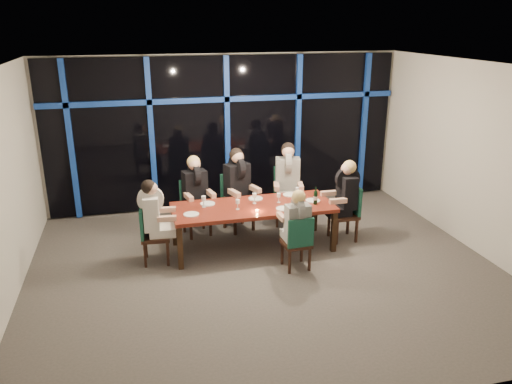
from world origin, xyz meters
TOP-DOWN VIEW (x-y plane):
  - room at (0.00, 0.00)m, footprint 7.04×7.00m
  - window_wall at (0.01, 2.93)m, footprint 6.86×0.43m
  - dining_table at (0.00, 0.80)m, footprint 2.60×1.00m
  - chair_far_left at (-0.84, 1.68)m, footprint 0.53×0.53m
  - chair_far_mid at (-0.09, 1.71)m, footprint 0.60×0.60m
  - chair_far_right at (0.89, 1.78)m, footprint 0.58×0.58m
  - chair_end_left at (-1.66, 0.69)m, footprint 0.46×0.46m
  - chair_end_right at (1.66, 0.76)m, footprint 0.45×0.45m
  - chair_near_mid at (0.47, -0.11)m, footprint 0.42×0.42m
  - diner_far_left at (-0.82, 1.60)m, footprint 0.54×0.65m
  - diner_far_mid at (-0.06, 1.63)m, footprint 0.61×0.70m
  - diner_far_right at (0.87, 1.69)m, footprint 0.58×0.70m
  - diner_end_left at (-1.58, 0.69)m, footprint 0.59×0.48m
  - diner_end_right at (1.58, 0.77)m, footprint 0.59×0.48m
  - diner_near_mid at (0.46, -0.03)m, footprint 0.44×0.55m
  - plate_far_left at (-0.70, 1.05)m, footprint 0.24×0.24m
  - plate_far_mid at (0.12, 1.10)m, footprint 0.24×0.24m
  - plate_far_right at (0.74, 1.14)m, footprint 0.24×0.24m
  - plate_end_left at (-1.02, 0.64)m, footprint 0.24×0.24m
  - plate_end_right at (1.02, 0.77)m, footprint 0.24×0.24m
  - plate_near_mid at (0.44, 0.53)m, footprint 0.24×0.24m
  - wine_bottle at (1.00, 0.62)m, footprint 0.07×0.07m
  - water_pitcher at (0.69, 0.62)m, footprint 0.13×0.11m
  - tea_light at (-0.00, 0.54)m, footprint 0.04×0.04m
  - wine_glass_a at (-0.27, 0.70)m, footprint 0.06×0.06m
  - wine_glass_b at (0.05, 0.90)m, footprint 0.07×0.07m
  - wine_glass_c at (0.45, 0.84)m, footprint 0.06×0.06m
  - wine_glass_d at (-0.78, 0.93)m, footprint 0.07×0.07m
  - wine_glass_e at (0.82, 1.02)m, footprint 0.07×0.07m

SIDE VIEW (x-z plane):
  - chair_near_mid at x=0.47m, z-range 0.05..0.91m
  - chair_end_left at x=-1.66m, z-range 0.05..0.97m
  - chair_end_right at x=1.66m, z-range 0.06..1.01m
  - chair_far_left at x=-0.84m, z-range 0.06..1.02m
  - chair_far_mid at x=-0.09m, z-range 0.06..1.08m
  - chair_far_right at x=0.89m, z-range 0.06..1.10m
  - dining_table at x=0.00m, z-range 0.31..1.06m
  - plate_far_left at x=-0.70m, z-range 0.75..0.76m
  - plate_far_mid at x=0.12m, z-range 0.75..0.76m
  - plate_far_right at x=0.74m, z-range 0.75..0.76m
  - plate_end_left at x=-1.02m, z-range 0.75..0.76m
  - plate_end_right at x=1.02m, z-range 0.75..0.76m
  - plate_near_mid at x=0.44m, z-range 0.75..0.76m
  - tea_light at x=0.00m, z-range 0.75..0.78m
  - diner_near_mid at x=0.46m, z-range 0.41..1.25m
  - water_pitcher at x=0.69m, z-range 0.75..0.95m
  - wine_bottle at x=1.00m, z-range 0.72..1.01m
  - wine_glass_c at x=0.45m, z-range 0.79..0.94m
  - wine_glass_a at x=-0.27m, z-range 0.79..0.95m
  - wine_glass_e at x=0.82m, z-range 0.79..0.96m
  - wine_glass_b at x=0.05m, z-range 0.79..0.96m
  - diner_end_left at x=-1.58m, z-range 0.43..1.32m
  - wine_glass_d at x=-0.78m, z-range 0.79..0.98m
  - diner_end_right at x=1.58m, z-range 0.45..1.38m
  - diner_far_left at x=-0.82m, z-range 0.45..1.39m
  - diner_far_mid at x=-0.06m, z-range 0.48..1.47m
  - diner_far_right at x=0.87m, z-range 0.48..1.50m
  - window_wall at x=0.01m, z-range 0.08..3.02m
  - room at x=0.00m, z-range 0.51..3.53m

